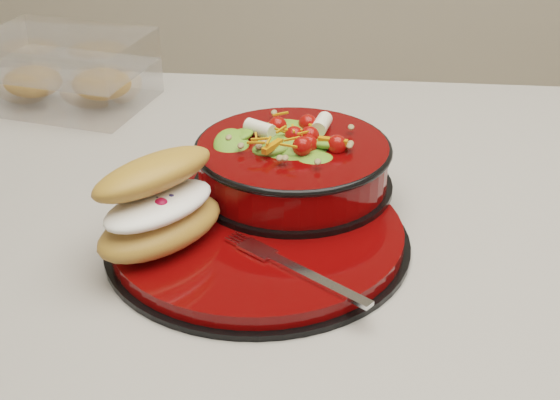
# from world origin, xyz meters

# --- Properties ---
(dinner_plate) EXTENTS (0.30, 0.30, 0.02)m
(dinner_plate) POSITION_xyz_m (-0.12, -0.10, 0.91)
(dinner_plate) COLOR black
(dinner_plate) RESTS_ON island_counter
(salad_bowl) EXTENTS (0.21, 0.21, 0.09)m
(salad_bowl) POSITION_xyz_m (-0.09, -0.01, 0.95)
(salad_bowl) COLOR black
(salad_bowl) RESTS_ON dinner_plate
(croissant) EXTENTS (0.14, 0.17, 0.08)m
(croissant) POSITION_xyz_m (-0.21, -0.13, 0.96)
(croissant) COLOR #CC883E
(croissant) RESTS_ON dinner_plate
(fork) EXTENTS (0.13, 0.10, 0.00)m
(fork) POSITION_xyz_m (-0.08, -0.17, 0.92)
(fork) COLOR silver
(fork) RESTS_ON dinner_plate
(pastry_box) EXTENTS (0.24, 0.20, 0.09)m
(pastry_box) POSITION_xyz_m (-0.43, 0.24, 0.95)
(pastry_box) COLOR white
(pastry_box) RESTS_ON island_counter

